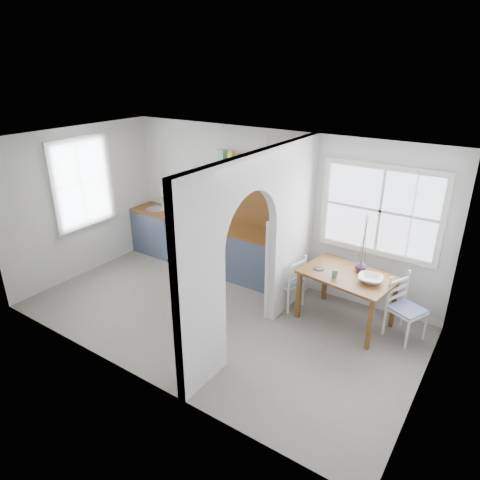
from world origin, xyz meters
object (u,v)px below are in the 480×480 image
Objects in this scene: dining_table at (345,298)px; chair_right at (407,309)px; kettle at (282,236)px; chair_left at (288,280)px; vase at (361,266)px.

dining_table is 1.38× the size of chair_right.
chair_right is 2.15m from kettle.
kettle is (-0.30, 0.30, 0.58)m from chair_left.
vase is (0.11, 0.19, 0.48)m from dining_table.
chair_right reaches higher than dining_table.
chair_right is at bearing 16.58° from kettle.
vase is (1.03, 0.24, 0.45)m from chair_left.
dining_table is 5.46× the size of kettle.
chair_left is 5.00× the size of vase.
kettle reaches higher than chair_left.
kettle is at bearing 109.70° from chair_right.
chair_right reaches higher than chair_left.
chair_left is 1.15m from vase.
chair_right is at bearing -7.61° from vase.
vase is (-0.73, 0.10, 0.42)m from chair_right.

